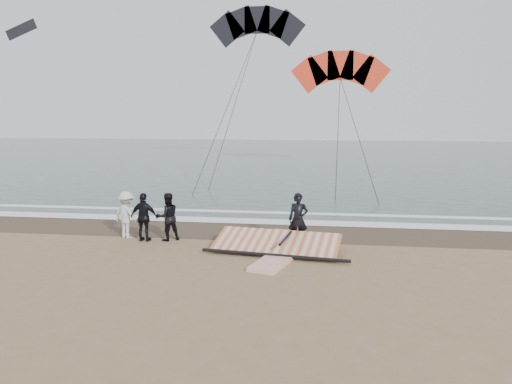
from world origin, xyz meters
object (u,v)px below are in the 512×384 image
man_main (298,219)px  sail_rig (275,244)px  board_white (279,258)px  board_cream (271,240)px

man_main → sail_rig: man_main is taller
board_white → sail_rig: (-0.21, 0.93, 0.14)m
sail_rig → board_cream: bearing=103.0°
board_white → board_cream: bearing=118.7°
man_main → board_cream: man_main is taller
board_cream → man_main: bearing=-3.3°
man_main → board_cream: 1.19m
board_white → board_cream: board_white is taller
board_white → man_main: bearing=90.2°
board_white → sail_rig: 0.96m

